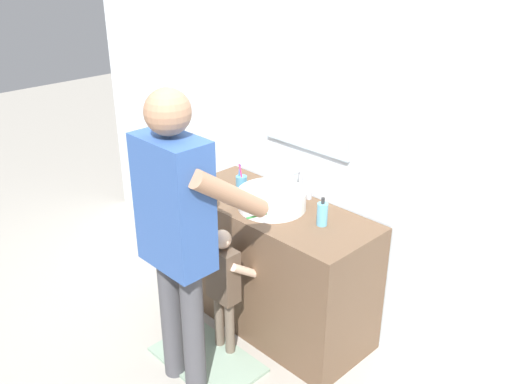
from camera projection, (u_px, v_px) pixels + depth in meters
name	position (u px, v px, depth m)	size (l,w,h in m)	color
ground_plane	(239.00, 341.00, 3.44)	(14.00, 14.00, 0.00)	#9E998E
back_wall	(313.00, 108.00, 3.26)	(4.40, 0.10, 2.70)	silver
vanity_cabinet	(273.00, 266.00, 3.46)	(1.27, 0.54, 0.82)	brown
sink_basin	(272.00, 199.00, 3.25)	(0.40, 0.40, 0.11)	white
faucet	(299.00, 184.00, 3.39)	(0.18, 0.14, 0.18)	#B7BABF
toothbrush_cup	(241.00, 182.00, 3.47)	(0.07, 0.07, 0.21)	#4C8EB2
soap_bottle	(322.00, 214.00, 3.05)	(0.06, 0.06, 0.16)	#66B2D1
bath_mat	(207.00, 359.00, 3.27)	(0.64, 0.40, 0.02)	gray
child_toddler	(224.00, 281.00, 3.17)	(0.25, 0.25, 0.82)	#6B5B4C
adult_parent	(178.00, 221.00, 2.73)	(0.52, 0.55, 1.67)	#47474C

